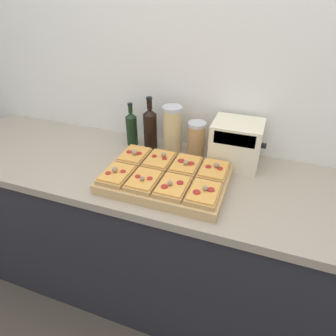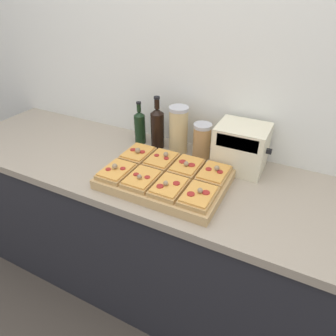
{
  "view_description": "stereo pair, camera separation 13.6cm",
  "coord_description": "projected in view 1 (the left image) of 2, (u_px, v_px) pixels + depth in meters",
  "views": [
    {
      "loc": [
        0.37,
        -0.82,
        1.68
      ],
      "look_at": [
        -0.03,
        0.26,
        0.95
      ],
      "focal_mm": 32.0,
      "sensor_mm": 36.0,
      "label": 1
    },
    {
      "loc": [
        0.5,
        -0.76,
        1.68
      ],
      "look_at": [
        -0.03,
        0.26,
        0.95
      ],
      "focal_mm": 32.0,
      "sensor_mm": 36.0,
      "label": 2
    }
  ],
  "objects": [
    {
      "name": "olive_oil_bottle",
      "position": [
        132.0,
        128.0,
        1.65
      ],
      "size": [
        0.06,
        0.06,
        0.24
      ],
      "color": "black",
      "rests_on": "kitchen_counter"
    },
    {
      "name": "pizza_slice_back_left",
      "position": [
        134.0,
        155.0,
        1.47
      ],
      "size": [
        0.12,
        0.17,
        0.05
      ],
      "color": "tan",
      "rests_on": "cutting_board"
    },
    {
      "name": "pizza_slice_back_right",
      "position": [
        214.0,
        170.0,
        1.36
      ],
      "size": [
        0.12,
        0.17,
        0.05
      ],
      "color": "tan",
      "rests_on": "cutting_board"
    },
    {
      "name": "toaster_oven",
      "position": [
        236.0,
        143.0,
        1.46
      ],
      "size": [
        0.26,
        0.2,
        0.22
      ],
      "color": "beige",
      "rests_on": "kitchen_counter"
    },
    {
      "name": "grain_jar_short",
      "position": [
        196.0,
        139.0,
        1.54
      ],
      "size": [
        0.09,
        0.09,
        0.19
      ],
      "color": "#AD7F4C",
      "rests_on": "kitchen_counter"
    },
    {
      "name": "wine_bottle",
      "position": [
        150.0,
        128.0,
        1.6
      ],
      "size": [
        0.07,
        0.07,
        0.29
      ],
      "color": "black",
      "rests_on": "kitchen_counter"
    },
    {
      "name": "cutting_board",
      "position": [
        166.0,
        179.0,
        1.36
      ],
      "size": [
        0.55,
        0.38,
        0.04
      ],
      "primitive_type": "cube",
      "color": "tan",
      "rests_on": "kitchen_counter"
    },
    {
      "name": "grain_jar_tall",
      "position": [
        172.0,
        130.0,
        1.56
      ],
      "size": [
        0.1,
        0.1,
        0.25
      ],
      "color": "tan",
      "rests_on": "kitchen_counter"
    },
    {
      "name": "kitchen_counter",
      "position": [
        176.0,
        240.0,
        1.67
      ],
      "size": [
        2.63,
        0.67,
        0.89
      ],
      "color": "#232328",
      "rests_on": "ground_plane"
    },
    {
      "name": "pizza_slice_front_midleft",
      "position": [
        144.0,
        180.0,
        1.29
      ],
      "size": [
        0.12,
        0.17,
        0.05
      ],
      "color": "tan",
      "rests_on": "cutting_board"
    },
    {
      "name": "pizza_slice_front_right",
      "position": [
        204.0,
        193.0,
        1.21
      ],
      "size": [
        0.12,
        0.17,
        0.05
      ],
      "color": "tan",
      "rests_on": "cutting_board"
    },
    {
      "name": "pizza_slice_back_midleft",
      "position": [
        159.0,
        160.0,
        1.43
      ],
      "size": [
        0.12,
        0.17,
        0.05
      ],
      "color": "tan",
      "rests_on": "cutting_board"
    },
    {
      "name": "wall_back",
      "position": [
        200.0,
        79.0,
        1.52
      ],
      "size": [
        6.0,
        0.06,
        2.5
      ],
      "color": "silver",
      "rests_on": "ground_plane"
    },
    {
      "name": "pizza_slice_front_midright",
      "position": [
        173.0,
        187.0,
        1.25
      ],
      "size": [
        0.12,
        0.17,
        0.05
      ],
      "color": "tan",
      "rests_on": "cutting_board"
    },
    {
      "name": "pizza_slice_front_left",
      "position": [
        116.0,
        174.0,
        1.33
      ],
      "size": [
        0.12,
        0.17,
        0.05
      ],
      "color": "tan",
      "rests_on": "cutting_board"
    },
    {
      "name": "pizza_slice_back_midright",
      "position": [
        186.0,
        165.0,
        1.4
      ],
      "size": [
        0.12,
        0.17,
        0.05
      ],
      "color": "tan",
      "rests_on": "cutting_board"
    }
  ]
}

